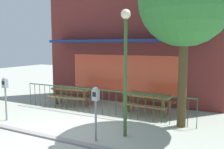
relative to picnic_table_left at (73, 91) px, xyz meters
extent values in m
plane|color=#9FA697|center=(1.82, -2.81, -0.61)|extent=(40.00, 40.00, 0.00)
cube|color=#3F261B|center=(1.82, 1.75, -0.61)|extent=(8.53, 0.54, 0.01)
cube|color=maroon|center=(1.82, 1.75, 2.07)|extent=(8.53, 0.50, 5.37)
cube|color=#E54C2D|center=(1.82, 1.49, 0.74)|extent=(5.55, 0.02, 1.70)
cube|color=navy|center=(1.82, 1.05, 2.23)|extent=(7.25, 0.92, 0.12)
cube|color=#1F502D|center=(1.82, -0.82, 0.34)|extent=(7.17, 0.04, 0.04)
cylinder|color=#234A21|center=(-1.76, -0.82, -0.14)|extent=(0.02, 0.02, 0.95)
cylinder|color=#2D4C2D|center=(-1.48, -0.82, -0.14)|extent=(0.02, 0.02, 0.95)
cylinder|color=#225022|center=(-1.19, -0.82, -0.14)|extent=(0.02, 0.02, 0.95)
cylinder|color=#24431F|center=(-0.90, -0.82, -0.14)|extent=(0.02, 0.02, 0.95)
cylinder|color=#224A29|center=(-0.62, -0.82, -0.14)|extent=(0.02, 0.02, 0.95)
cylinder|color=#1B4321|center=(-0.33, -0.82, -0.14)|extent=(0.02, 0.02, 0.95)
cylinder|color=#234E21|center=(-0.04, -0.82, -0.14)|extent=(0.02, 0.02, 0.95)
cylinder|color=#214726|center=(0.24, -0.82, -0.14)|extent=(0.02, 0.02, 0.95)
cylinder|color=#28462B|center=(0.53, -0.82, -0.14)|extent=(0.02, 0.02, 0.95)
cylinder|color=#2B442E|center=(0.82, -0.82, -0.14)|extent=(0.02, 0.02, 0.95)
cylinder|color=#1E4730|center=(1.10, -0.82, -0.14)|extent=(0.02, 0.02, 0.95)
cylinder|color=#2D3E23|center=(1.39, -0.82, -0.14)|extent=(0.02, 0.02, 0.95)
cylinder|color=#213F30|center=(1.68, -0.82, -0.14)|extent=(0.02, 0.02, 0.95)
cylinder|color=#244329|center=(1.96, -0.82, -0.14)|extent=(0.02, 0.02, 0.95)
cylinder|color=#294924|center=(2.25, -0.82, -0.14)|extent=(0.02, 0.02, 0.95)
cylinder|color=#1F4024|center=(2.54, -0.82, -0.14)|extent=(0.02, 0.02, 0.95)
cylinder|color=#1C4C1F|center=(2.82, -0.82, -0.14)|extent=(0.02, 0.02, 0.95)
cylinder|color=#26441E|center=(3.11, -0.82, -0.14)|extent=(0.02, 0.02, 0.95)
cylinder|color=#225029|center=(3.40, -0.82, -0.14)|extent=(0.02, 0.02, 0.95)
cylinder|color=#254E26|center=(3.68, -0.82, -0.14)|extent=(0.02, 0.02, 0.95)
cylinder|color=#1C4B25|center=(3.97, -0.82, -0.14)|extent=(0.02, 0.02, 0.95)
cylinder|color=#1A511F|center=(4.26, -0.82, -0.14)|extent=(0.02, 0.02, 0.95)
cylinder|color=#2D4F2F|center=(4.54, -0.82, -0.14)|extent=(0.02, 0.02, 0.95)
cylinder|color=#1B4631|center=(4.83, -0.82, -0.14)|extent=(0.02, 0.02, 0.95)
cylinder|color=#2C3E2C|center=(5.12, -0.82, -0.14)|extent=(0.02, 0.02, 0.95)
cylinder|color=#1A4E30|center=(5.40, -0.82, -0.14)|extent=(0.02, 0.02, 0.95)
cube|color=brown|center=(0.00, 0.00, 0.13)|extent=(1.89, 1.01, 0.07)
cube|color=olive|center=(0.08, -0.54, -0.17)|extent=(1.82, 0.51, 0.05)
cube|color=olive|center=(-0.08, 0.54, -0.17)|extent=(1.82, 0.51, 0.05)
cube|color=brown|center=(-0.69, -0.38, -0.24)|extent=(0.12, 0.36, 0.78)
cube|color=brown|center=(-0.77, 0.17, -0.24)|extent=(0.12, 0.36, 0.78)
cube|color=brown|center=(0.77, -0.17, -0.24)|extent=(0.12, 0.36, 0.78)
cube|color=brown|center=(0.69, 0.38, -0.24)|extent=(0.12, 0.36, 0.78)
cube|color=olive|center=(3.45, 0.10, 0.13)|extent=(1.85, 0.89, 0.07)
cube|color=brown|center=(3.41, -0.45, -0.17)|extent=(1.81, 0.39, 0.05)
cube|color=brown|center=(3.50, 0.65, -0.17)|extent=(1.81, 0.39, 0.05)
cube|color=brown|center=(2.70, -0.13, -0.24)|extent=(0.10, 0.35, 0.78)
cube|color=brown|center=(2.74, 0.43, -0.24)|extent=(0.10, 0.35, 0.78)
cube|color=brown|center=(4.17, -0.24, -0.24)|extent=(0.10, 0.35, 0.78)
cube|color=brown|center=(4.21, 0.32, -0.24)|extent=(0.10, 0.35, 0.78)
cylinder|color=slate|center=(-0.72, -2.97, -0.03)|extent=(0.06, 0.06, 1.17)
cube|color=#87919D|center=(-0.72, -2.97, 0.70)|extent=(0.18, 0.14, 0.28)
sphere|color=gray|center=(-0.72, -2.97, 0.84)|extent=(0.17, 0.17, 0.17)
cube|color=black|center=(-0.72, -3.04, 0.73)|extent=(0.11, 0.01, 0.12)
cylinder|color=slate|center=(3.07, -3.14, -0.04)|extent=(0.06, 0.06, 1.15)
cube|color=#8C9898|center=(3.07, -3.14, 0.68)|extent=(0.18, 0.14, 0.29)
sphere|color=gray|center=(3.07, -3.14, 0.82)|extent=(0.17, 0.17, 0.17)
cube|color=black|center=(3.07, -3.22, 0.71)|extent=(0.11, 0.01, 0.13)
cylinder|color=#47371F|center=(4.91, -0.80, 1.01)|extent=(0.29, 0.29, 3.25)
cylinder|color=#325125|center=(3.64, -2.45, 1.08)|extent=(0.10, 0.10, 3.37)
sphere|color=beige|center=(3.64, -2.45, 2.88)|extent=(0.28, 0.28, 0.28)
cube|color=gray|center=(1.82, -3.57, -0.61)|extent=(11.95, 0.20, 0.11)
camera|label=1|loc=(6.47, -8.77, 2.02)|focal=39.40mm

